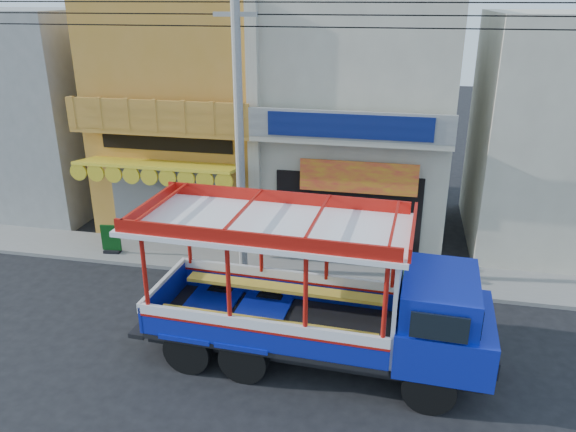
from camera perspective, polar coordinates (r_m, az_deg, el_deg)
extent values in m
plane|color=black|center=(14.63, -4.33, -11.97)|extent=(90.00, 90.00, 0.00)
cube|color=slate|center=(17.96, -0.82, -4.94)|extent=(30.00, 2.00, 0.12)
cube|color=#B67D28|center=(21.48, -9.11, 10.34)|extent=(6.00, 6.00, 8.00)
cube|color=#595B5E|center=(19.48, -11.76, 1.04)|extent=(4.20, 0.10, 2.60)
cube|color=gold|center=(18.34, -13.03, 5.09)|extent=(5.20, 1.50, 0.31)
cube|color=#B67D28|center=(18.44, -12.78, 8.42)|extent=(6.00, 0.70, 0.18)
cube|color=#B67D28|center=(18.07, -13.32, 9.90)|extent=(6.00, 0.12, 0.95)
cube|color=black|center=(18.84, -12.26, 7.17)|extent=(4.50, 0.04, 0.45)
cube|color=#B4AB94|center=(20.16, 7.30, 9.72)|extent=(6.00, 6.00, 8.00)
cube|color=black|center=(17.98, 6.07, -0.02)|extent=(4.60, 0.12, 2.80)
cube|color=gold|center=(17.22, 7.15, 3.90)|extent=(3.60, 0.05, 1.00)
cube|color=#B4AB94|center=(16.89, 6.29, 7.65)|extent=(6.00, 0.70, 0.18)
cube|color=gray|center=(16.49, 6.25, 9.09)|extent=(6.00, 0.12, 0.85)
cube|color=navy|center=(16.42, 6.22, 9.04)|extent=(4.80, 0.06, 0.70)
cube|color=#B4AB94|center=(17.63, -3.48, 8.15)|extent=(0.35, 0.30, 8.00)
cube|color=gray|center=(24.86, -24.59, 9.72)|extent=(6.00, 6.00, 7.60)
cube|color=#B4AB94|center=(20.86, 26.95, 7.40)|extent=(6.00, 6.00, 7.60)
cylinder|color=gray|center=(16.07, -4.98, 8.62)|extent=(0.26, 0.26, 9.00)
cube|color=gray|center=(15.67, -5.37, 19.74)|extent=(1.20, 0.12, 0.12)
cylinder|color=black|center=(15.42, -1.57, 18.68)|extent=(28.00, 0.04, 0.04)
cylinder|color=black|center=(15.41, -1.59, 19.79)|extent=(28.00, 0.04, 0.04)
cylinder|color=black|center=(15.41, -1.60, 20.91)|extent=(28.00, 0.04, 0.04)
cylinder|color=black|center=(12.36, 14.13, -16.64)|extent=(1.12, 0.36, 1.11)
cylinder|color=black|center=(14.09, 14.33, -11.42)|extent=(1.12, 0.36, 1.11)
cylinder|color=black|center=(12.85, -4.52, -14.30)|extent=(1.12, 0.36, 1.11)
cylinder|color=black|center=(14.53, -1.82, -9.61)|extent=(1.12, 0.36, 1.11)
cylinder|color=black|center=(13.28, -10.13, -13.28)|extent=(1.12, 0.36, 1.11)
cylinder|color=black|center=(14.91, -6.80, -8.88)|extent=(1.12, 0.36, 1.11)
cube|color=black|center=(13.33, 2.52, -12.20)|extent=(7.54, 2.17, 0.31)
cube|color=#1022B3|center=(12.83, 15.54, -11.30)|extent=(2.11, 2.53, 1.00)
cube|color=#1022B3|center=(12.37, 15.17, -7.76)|extent=(1.65, 2.32, 0.83)
cube|color=black|center=(12.45, 18.75, -8.28)|extent=(0.15, 1.96, 0.61)
cube|color=black|center=(13.39, -1.37, -10.88)|extent=(5.60, 2.69, 0.13)
cube|color=#1022B3|center=(12.23, -2.92, -12.19)|extent=(5.50, 0.34, 0.67)
cube|color=white|center=(12.07, -2.94, -11.00)|extent=(5.50, 0.35, 0.24)
cube|color=#1022B3|center=(14.17, -0.08, -7.08)|extent=(5.50, 0.34, 0.67)
cube|color=white|center=(14.03, -0.08, -6.01)|extent=(5.50, 0.35, 0.24)
cylinder|color=#B3150E|center=(12.56, -14.37, -5.49)|extent=(0.10, 0.10, 1.78)
cylinder|color=#B3150E|center=(14.42, -10.09, -1.52)|extent=(0.10, 0.10, 1.78)
cube|color=white|center=(12.38, 11.13, -7.51)|extent=(0.19, 2.25, 2.50)
cube|color=white|center=(12.26, -1.97, -0.89)|extent=(6.28, 3.00, 0.11)
cube|color=#B3150E|center=(12.19, -1.98, -0.02)|extent=(6.05, 2.88, 0.29)
cube|color=black|center=(19.51, -17.39, -3.41)|extent=(0.56, 0.34, 0.10)
cube|color=#0B4111|center=(19.31, -17.55, -2.10)|extent=(0.63, 0.14, 0.87)
imported|color=#245217|center=(16.91, 11.78, -5.03)|extent=(0.68, 0.72, 1.03)
imported|color=#245217|center=(17.79, 10.84, -3.53)|extent=(0.70, 0.70, 1.05)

